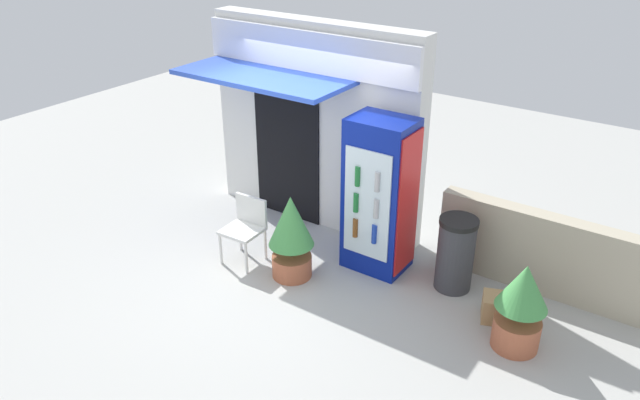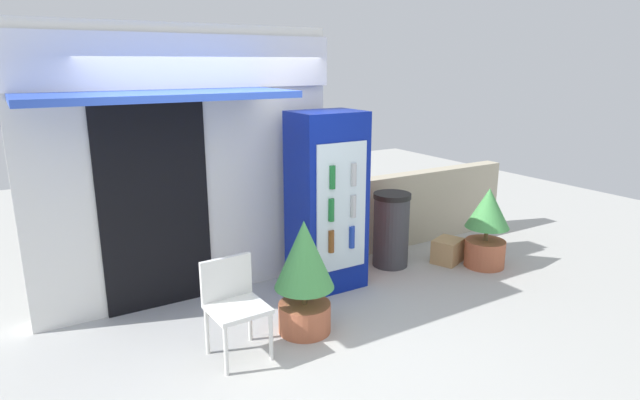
{
  "view_description": "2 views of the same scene",
  "coord_description": "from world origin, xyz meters",
  "px_view_note": "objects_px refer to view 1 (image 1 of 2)",
  "views": [
    {
      "loc": [
        4.25,
        -5.05,
        4.28
      ],
      "look_at": [
        0.6,
        0.27,
        1.0
      ],
      "focal_mm": 34.5,
      "sensor_mm": 36.0,
      "label": 1
    },
    {
      "loc": [
        -1.85,
        -3.89,
        2.45
      ],
      "look_at": [
        0.71,
        0.3,
        1.16
      ],
      "focal_mm": 29.53,
      "sensor_mm": 36.0,
      "label": 2
    }
  ],
  "objects_px": {
    "potted_plant_near_shop": "(291,233)",
    "cardboard_box": "(499,308)",
    "trash_bin": "(455,254)",
    "plastic_chair": "(246,224)",
    "drink_cooler": "(380,196)",
    "potted_plant_curbside": "(521,304)"
  },
  "relations": [
    {
      "from": "potted_plant_near_shop",
      "to": "cardboard_box",
      "type": "distance_m",
      "value": 2.52
    },
    {
      "from": "trash_bin",
      "to": "plastic_chair",
      "type": "bearing_deg",
      "value": -159.67
    },
    {
      "from": "potted_plant_near_shop",
      "to": "plastic_chair",
      "type": "bearing_deg",
      "value": -178.83
    },
    {
      "from": "drink_cooler",
      "to": "plastic_chair",
      "type": "bearing_deg",
      "value": -151.0
    },
    {
      "from": "drink_cooler",
      "to": "plastic_chair",
      "type": "height_order",
      "value": "drink_cooler"
    },
    {
      "from": "plastic_chair",
      "to": "cardboard_box",
      "type": "height_order",
      "value": "plastic_chair"
    },
    {
      "from": "potted_plant_curbside",
      "to": "cardboard_box",
      "type": "relative_size",
      "value": 2.7
    },
    {
      "from": "trash_bin",
      "to": "cardboard_box",
      "type": "bearing_deg",
      "value": -23.86
    },
    {
      "from": "drink_cooler",
      "to": "plastic_chair",
      "type": "xyz_separation_m",
      "value": [
        -1.45,
        -0.8,
        -0.48
      ]
    },
    {
      "from": "drink_cooler",
      "to": "potted_plant_curbside",
      "type": "bearing_deg",
      "value": -15.26
    },
    {
      "from": "potted_plant_curbside",
      "to": "cardboard_box",
      "type": "height_order",
      "value": "potted_plant_curbside"
    },
    {
      "from": "plastic_chair",
      "to": "potted_plant_curbside",
      "type": "xyz_separation_m",
      "value": [
        3.41,
        0.27,
        0.03
      ]
    },
    {
      "from": "cardboard_box",
      "to": "trash_bin",
      "type": "bearing_deg",
      "value": 156.14
    },
    {
      "from": "plastic_chair",
      "to": "potted_plant_near_shop",
      "type": "xyz_separation_m",
      "value": [
        0.7,
        0.01,
        0.1
      ]
    },
    {
      "from": "cardboard_box",
      "to": "plastic_chair",
      "type": "bearing_deg",
      "value": -169.04
    },
    {
      "from": "potted_plant_near_shop",
      "to": "potted_plant_curbside",
      "type": "height_order",
      "value": "potted_plant_near_shop"
    },
    {
      "from": "potted_plant_near_shop",
      "to": "potted_plant_curbside",
      "type": "xyz_separation_m",
      "value": [
        2.71,
        0.26,
        -0.07
      ]
    },
    {
      "from": "plastic_chair",
      "to": "potted_plant_curbside",
      "type": "relative_size",
      "value": 0.85
    },
    {
      "from": "trash_bin",
      "to": "drink_cooler",
      "type": "bearing_deg",
      "value": -174.29
    },
    {
      "from": "cardboard_box",
      "to": "drink_cooler",
      "type": "bearing_deg",
      "value": 173.12
    },
    {
      "from": "potted_plant_curbside",
      "to": "trash_bin",
      "type": "distance_m",
      "value": 1.16
    },
    {
      "from": "potted_plant_near_shop",
      "to": "trash_bin",
      "type": "xyz_separation_m",
      "value": [
        1.73,
        0.89,
        -0.14
      ]
    }
  ]
}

